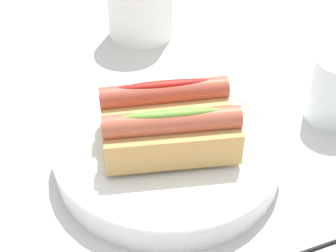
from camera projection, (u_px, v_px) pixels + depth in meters
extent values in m
plane|color=beige|center=(152.00, 171.00, 0.58)|extent=(2.40, 2.40, 0.00)
cylinder|color=white|center=(168.00, 153.00, 0.59)|extent=(0.27, 0.27, 0.03)
torus|color=white|center=(168.00, 143.00, 0.58)|extent=(0.27, 0.27, 0.01)
cube|color=tan|center=(172.00, 142.00, 0.54)|extent=(0.16, 0.08, 0.04)
cylinder|color=#BC563D|center=(172.00, 122.00, 0.52)|extent=(0.15, 0.05, 0.03)
ellipsoid|color=olive|center=(172.00, 114.00, 0.51)|extent=(0.11, 0.03, 0.01)
cube|color=tan|center=(164.00, 112.00, 0.58)|extent=(0.16, 0.07, 0.04)
cylinder|color=#B24C38|center=(164.00, 93.00, 0.56)|extent=(0.15, 0.05, 0.03)
ellipsoid|color=red|center=(164.00, 84.00, 0.56)|extent=(0.11, 0.03, 0.01)
cylinder|color=white|center=(336.00, 90.00, 0.64)|extent=(0.07, 0.07, 0.09)
cylinder|color=silver|center=(332.00, 103.00, 0.65)|extent=(0.06, 0.06, 0.04)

